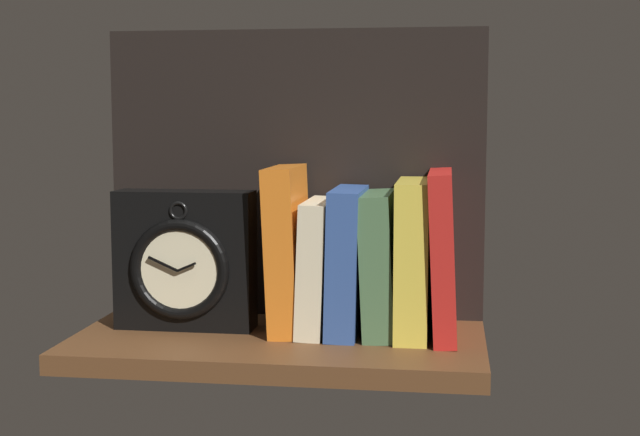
{
  "coord_description": "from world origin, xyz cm",
  "views": [
    {
      "loc": [
        21.22,
        -110.1,
        28.06
      ],
      "look_at": [
        4.8,
        3.66,
        14.76
      ],
      "focal_mm": 50.57,
      "sensor_mm": 36.0,
      "label": 1
    }
  ],
  "objects_px": {
    "book_cream_twain": "(317,266)",
    "framed_clock": "(184,261)",
    "book_orange_pandolfini": "(288,249)",
    "book_blue_modern": "(347,261)",
    "book_green_romantic": "(379,263)",
    "book_yellow_seinlanguage": "(413,258)",
    "book_red_requiem": "(443,254)"
  },
  "relations": [
    {
      "from": "book_orange_pandolfini",
      "to": "framed_clock",
      "type": "relative_size",
      "value": 1.18
    },
    {
      "from": "book_blue_modern",
      "to": "book_green_romantic",
      "type": "xyz_separation_m",
      "value": [
        0.04,
        0.0,
        -0.0
      ]
    },
    {
      "from": "book_yellow_seinlanguage",
      "to": "book_red_requiem",
      "type": "bearing_deg",
      "value": 0.0
    },
    {
      "from": "book_cream_twain",
      "to": "book_orange_pandolfini",
      "type": "bearing_deg",
      "value": 180.0
    },
    {
      "from": "book_orange_pandolfini",
      "to": "book_yellow_seinlanguage",
      "type": "distance_m",
      "value": 0.16
    },
    {
      "from": "book_blue_modern",
      "to": "book_red_requiem",
      "type": "distance_m",
      "value": 0.12
    },
    {
      "from": "book_green_romantic",
      "to": "book_yellow_seinlanguage",
      "type": "distance_m",
      "value": 0.04
    },
    {
      "from": "book_green_romantic",
      "to": "framed_clock",
      "type": "xyz_separation_m",
      "value": [
        -0.25,
        -0.02,
        -0.0
      ]
    },
    {
      "from": "book_orange_pandolfini",
      "to": "book_red_requiem",
      "type": "height_order",
      "value": "book_orange_pandolfini"
    },
    {
      "from": "framed_clock",
      "to": "book_yellow_seinlanguage",
      "type": "bearing_deg",
      "value": 2.9
    },
    {
      "from": "book_red_requiem",
      "to": "book_green_romantic",
      "type": "bearing_deg",
      "value": 180.0
    },
    {
      "from": "book_cream_twain",
      "to": "book_yellow_seinlanguage",
      "type": "xyz_separation_m",
      "value": [
        0.12,
        0.0,
        0.01
      ]
    },
    {
      "from": "book_yellow_seinlanguage",
      "to": "book_cream_twain",
      "type": "bearing_deg",
      "value": 180.0
    },
    {
      "from": "book_orange_pandolfini",
      "to": "book_cream_twain",
      "type": "height_order",
      "value": "book_orange_pandolfini"
    },
    {
      "from": "book_cream_twain",
      "to": "framed_clock",
      "type": "relative_size",
      "value": 0.94
    },
    {
      "from": "book_orange_pandolfini",
      "to": "framed_clock",
      "type": "xyz_separation_m",
      "value": [
        -0.13,
        -0.02,
        -0.02
      ]
    },
    {
      "from": "book_green_romantic",
      "to": "book_red_requiem",
      "type": "bearing_deg",
      "value": 0.0
    },
    {
      "from": "book_red_requiem",
      "to": "framed_clock",
      "type": "distance_m",
      "value": 0.34
    },
    {
      "from": "book_blue_modern",
      "to": "framed_clock",
      "type": "relative_size",
      "value": 1.02
    },
    {
      "from": "book_blue_modern",
      "to": "framed_clock",
      "type": "height_order",
      "value": "book_blue_modern"
    },
    {
      "from": "book_yellow_seinlanguage",
      "to": "framed_clock",
      "type": "relative_size",
      "value": 1.09
    },
    {
      "from": "book_cream_twain",
      "to": "book_blue_modern",
      "type": "height_order",
      "value": "book_blue_modern"
    },
    {
      "from": "book_orange_pandolfini",
      "to": "book_green_romantic",
      "type": "distance_m",
      "value": 0.12
    },
    {
      "from": "book_cream_twain",
      "to": "framed_clock",
      "type": "xyz_separation_m",
      "value": [
        -0.17,
        -0.02,
        0.0
      ]
    },
    {
      "from": "book_blue_modern",
      "to": "book_red_requiem",
      "type": "bearing_deg",
      "value": 0.0
    },
    {
      "from": "book_orange_pandolfini",
      "to": "book_blue_modern",
      "type": "relative_size",
      "value": 1.15
    },
    {
      "from": "book_yellow_seinlanguage",
      "to": "framed_clock",
      "type": "bearing_deg",
      "value": -177.1
    },
    {
      "from": "book_yellow_seinlanguage",
      "to": "book_red_requiem",
      "type": "xyz_separation_m",
      "value": [
        0.04,
        0.0,
        0.01
      ]
    },
    {
      "from": "book_yellow_seinlanguage",
      "to": "framed_clock",
      "type": "xyz_separation_m",
      "value": [
        -0.3,
        -0.02,
        -0.01
      ]
    },
    {
      "from": "book_yellow_seinlanguage",
      "to": "book_red_requiem",
      "type": "relative_size",
      "value": 0.94
    },
    {
      "from": "framed_clock",
      "to": "book_orange_pandolfini",
      "type": "bearing_deg",
      "value": 6.38
    },
    {
      "from": "book_blue_modern",
      "to": "book_green_romantic",
      "type": "bearing_deg",
      "value": 0.0
    }
  ]
}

